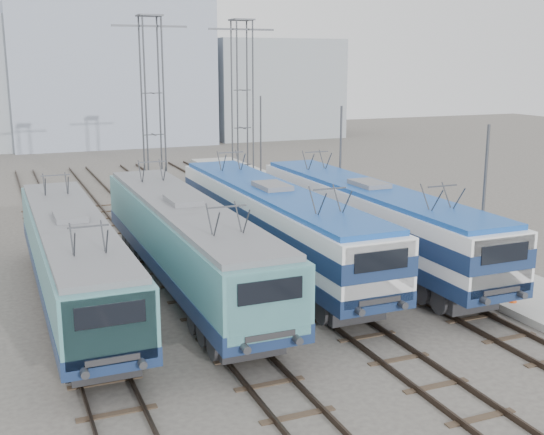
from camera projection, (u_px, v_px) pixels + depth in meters
The scene contains 14 objects.
ground at pixel (309, 347), 22.89m from camera, with size 160.00×160.00×0.00m, color #514C47.
platform at pixel (424, 251), 33.87m from camera, with size 4.00×70.00×0.30m, color #9E9E99.
locomotive_far_left at pixel (73, 255), 25.93m from camera, with size 2.75×17.37×3.27m.
locomotive_center_left at pixel (186, 239), 27.80m from camera, with size 2.92×18.48×3.48m.
locomotive_center_right at pixel (274, 220), 30.78m from camera, with size 2.95×18.68×3.51m.
locomotive_far_right at pixel (370, 216), 31.69m from camera, with size 2.90×18.36×3.45m.
catenary_tower_west at pixel (153, 107), 41.20m from camera, with size 4.50×1.20×12.00m.
catenary_tower_east at pixel (242, 103), 45.43m from camera, with size 4.50×1.20×12.00m.
mast_front at pixel (483, 212), 27.12m from camera, with size 0.12×0.12×7.00m, color #3F4247.
mast_mid at pixel (340, 169), 37.92m from camera, with size 0.12×0.12×7.00m, color #3F4247.
mast_rear at pixel (261, 145), 48.72m from camera, with size 0.12×0.12×7.00m, color #3F4247.
safety_cone at pixel (513, 296), 26.28m from camera, with size 0.34×0.34×0.51m, color #CF420B.
building_center at pixel (108, 64), 78.15m from camera, with size 22.00×14.00×18.00m, color #949EB3.
building_east at pixel (269, 88), 86.31m from camera, with size 16.00×12.00×12.00m, color #9098A0.
Camera 1 is at (-9.33, -19.22, 9.39)m, focal length 45.00 mm.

